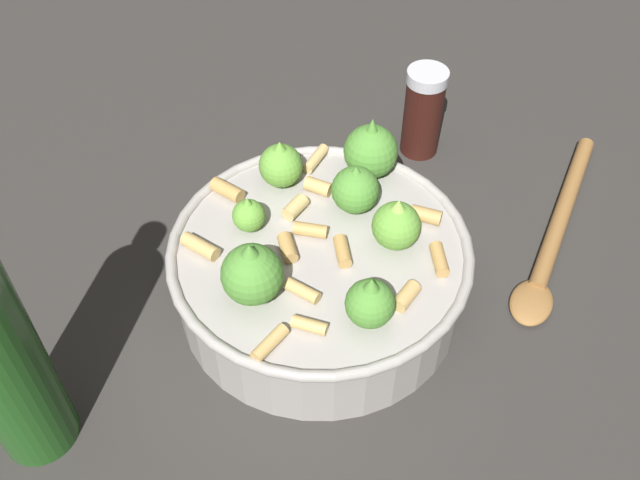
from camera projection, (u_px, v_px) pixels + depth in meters
ground_plane at (320, 297)px, 0.63m from camera, size 2.40×2.40×0.00m
cooking_pan at (321, 264)px, 0.60m from camera, size 0.25×0.25×0.12m
pepper_shaker at (423, 112)px, 0.73m from camera, size 0.04×0.04×0.10m
wooden_spoon at (555, 235)px, 0.67m from camera, size 0.18×0.22×0.02m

